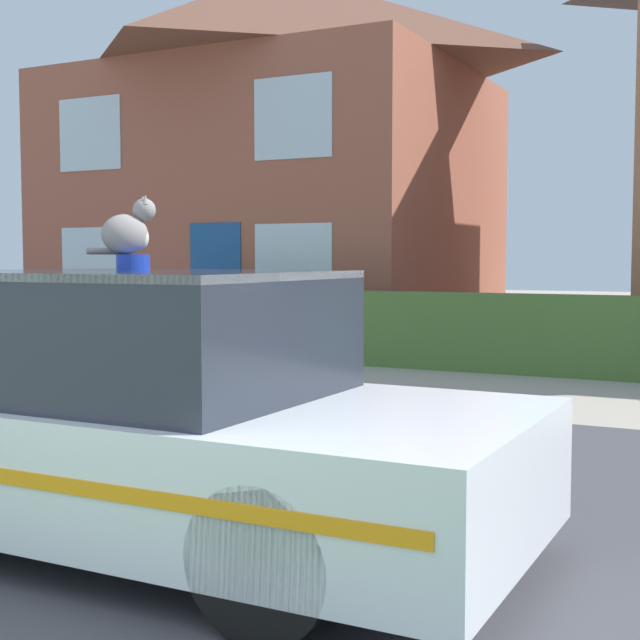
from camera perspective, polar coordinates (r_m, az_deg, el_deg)
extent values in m
cube|color=#424247|center=(6.02, -1.67, -10.53)|extent=(28.00, 6.06, 0.01)
cube|color=#4C7233|center=(12.11, 12.03, -0.82)|extent=(10.02, 0.70, 1.03)
cylinder|color=black|center=(6.48, -17.84, -6.72)|extent=(0.64, 0.20, 0.64)
cylinder|color=black|center=(4.96, 5.75, -9.82)|extent=(0.64, 0.20, 0.64)
cylinder|color=black|center=(3.62, -3.54, -15.09)|extent=(0.64, 0.20, 0.64)
cube|color=silver|center=(4.97, -12.84, -7.95)|extent=(4.46, 1.75, 0.62)
cube|color=#232833|center=(4.80, -11.81, -0.75)|extent=(1.95, 1.57, 0.64)
cube|color=silver|center=(4.78, -11.87, 2.86)|extent=(1.95, 1.57, 0.04)
cube|color=orange|center=(5.65, -7.09, -5.96)|extent=(4.24, 0.01, 0.07)
cylinder|color=#1933A5|center=(4.78, -11.88, 3.61)|extent=(0.18, 0.18, 0.09)
ellipsoid|color=gray|center=(4.81, -12.39, 5.38)|extent=(0.29, 0.29, 0.21)
ellipsoid|color=beige|center=(4.83, -11.31, 5.20)|extent=(0.11, 0.11, 0.12)
sphere|color=gray|center=(4.84, -11.19, 6.92)|extent=(0.12, 0.12, 0.12)
cone|color=gray|center=(4.81, -11.12, 7.56)|extent=(0.05, 0.05, 0.05)
cone|color=gray|center=(4.87, -11.27, 7.51)|extent=(0.05, 0.05, 0.05)
cylinder|color=gray|center=(4.89, -13.55, 4.31)|extent=(0.16, 0.17, 0.04)
cube|color=#93513D|center=(18.13, -2.60, 7.19)|extent=(7.56, 6.43, 5.05)
pyramid|color=brown|center=(18.68, -2.64, 18.29)|extent=(7.94, 6.75, 2.16)
cube|color=navy|center=(15.05, -6.70, 2.21)|extent=(1.00, 0.02, 2.10)
cube|color=silver|center=(16.68, -14.39, 3.53)|extent=(1.40, 0.02, 1.30)
cube|color=silver|center=(14.27, -1.75, 3.59)|extent=(1.40, 0.02, 1.30)
cube|color=silver|center=(16.83, -14.53, 11.46)|extent=(1.40, 0.02, 1.30)
cube|color=silver|center=(14.45, -1.77, 12.84)|extent=(1.40, 0.02, 1.30)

